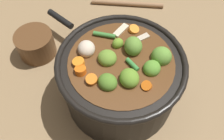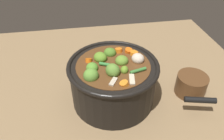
{
  "view_description": "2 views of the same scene",
  "coord_description": "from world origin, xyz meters",
  "views": [
    {
      "loc": [
        0.27,
        0.12,
        0.55
      ],
      "look_at": [
        0.02,
        -0.01,
        0.12
      ],
      "focal_mm": 38.58,
      "sensor_mm": 36.0,
      "label": 1
    },
    {
      "loc": [
        -0.51,
        0.09,
        0.52
      ],
      "look_at": [
        -0.01,
        0.0,
        0.13
      ],
      "focal_mm": 34.33,
      "sensor_mm": 36.0,
      "label": 2
    }
  ],
  "objects": [
    {
      "name": "cooking_pot",
      "position": [
        -0.0,
        0.0,
        0.08
      ],
      "size": [
        0.28,
        0.28,
        0.17
      ],
      "color": "black",
      "rests_on": "ground_plane"
    },
    {
      "name": "small_saucepan",
      "position": [
        -0.02,
        -0.27,
        0.04
      ],
      "size": [
        0.17,
        0.12,
        0.07
      ],
      "color": "brown",
      "rests_on": "ground_plane"
    },
    {
      "name": "ground_plane",
      "position": [
        0.0,
        0.0,
        0.0
      ],
      "size": [
        1.1,
        1.1,
        0.0
      ],
      "primitive_type": "plane",
      "color": "#8C704C"
    }
  ]
}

